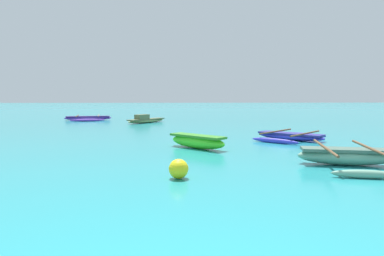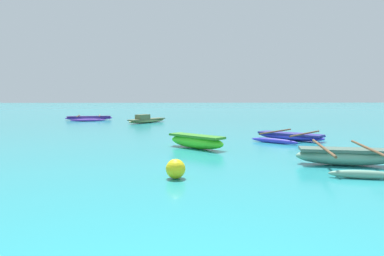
{
  "view_description": "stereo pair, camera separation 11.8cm",
  "coord_description": "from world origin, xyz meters",
  "px_view_note": "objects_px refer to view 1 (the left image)",
  "views": [
    {
      "loc": [
        -0.07,
        -1.41,
        1.83
      ],
      "look_at": [
        1.03,
        16.31,
        0.25
      ],
      "focal_mm": 32.0,
      "sensor_mm": 36.0,
      "label": 1
    },
    {
      "loc": [
        0.05,
        -1.42,
        1.83
      ],
      "look_at": [
        1.03,
        16.31,
        0.25
      ],
      "focal_mm": 32.0,
      "sensor_mm": 36.0,
      "label": 2
    }
  ],
  "objects_px": {
    "moored_boat_4": "(146,120)",
    "moored_boat_2": "(197,141)",
    "moored_boat_0": "(88,118)",
    "mooring_buoy_0": "(179,169)",
    "moored_boat_1": "(290,136)",
    "moored_boat_3": "(347,156)"
  },
  "relations": [
    {
      "from": "moored_boat_4",
      "to": "moored_boat_2",
      "type": "bearing_deg",
      "value": -128.74
    },
    {
      "from": "moored_boat_0",
      "to": "moored_boat_4",
      "type": "relative_size",
      "value": 1.15
    },
    {
      "from": "moored_boat_0",
      "to": "moored_boat_2",
      "type": "bearing_deg",
      "value": -74.84
    },
    {
      "from": "moored_boat_2",
      "to": "moored_boat_4",
      "type": "relative_size",
      "value": 0.69
    },
    {
      "from": "mooring_buoy_0",
      "to": "moored_boat_1",
      "type": "bearing_deg",
      "value": 53.71
    },
    {
      "from": "moored_boat_4",
      "to": "mooring_buoy_0",
      "type": "distance_m",
      "value": 17.4
    },
    {
      "from": "moored_boat_0",
      "to": "moored_boat_3",
      "type": "height_order",
      "value": "moored_boat_3"
    },
    {
      "from": "moored_boat_2",
      "to": "moored_boat_3",
      "type": "height_order",
      "value": "moored_boat_3"
    },
    {
      "from": "moored_boat_3",
      "to": "moored_boat_4",
      "type": "bearing_deg",
      "value": 126.31
    },
    {
      "from": "moored_boat_2",
      "to": "moored_boat_1",
      "type": "bearing_deg",
      "value": 74.84
    },
    {
      "from": "moored_boat_4",
      "to": "moored_boat_3",
      "type": "bearing_deg",
      "value": -118.64
    },
    {
      "from": "moored_boat_0",
      "to": "moored_boat_2",
      "type": "distance_m",
      "value": 17.68
    },
    {
      "from": "moored_boat_2",
      "to": "moored_boat_3",
      "type": "relative_size",
      "value": 0.61
    },
    {
      "from": "moored_boat_2",
      "to": "moored_boat_4",
      "type": "xyz_separation_m",
      "value": [
        -2.77,
        12.69,
        -0.05
      ]
    },
    {
      "from": "moored_boat_3",
      "to": "moored_boat_4",
      "type": "height_order",
      "value": "moored_boat_4"
    },
    {
      "from": "mooring_buoy_0",
      "to": "moored_boat_0",
      "type": "bearing_deg",
      "value": 108.52
    },
    {
      "from": "mooring_buoy_0",
      "to": "moored_boat_2",
      "type": "bearing_deg",
      "value": 80.35
    },
    {
      "from": "moored_boat_0",
      "to": "moored_boat_4",
      "type": "height_order",
      "value": "moored_boat_4"
    },
    {
      "from": "moored_boat_2",
      "to": "mooring_buoy_0",
      "type": "height_order",
      "value": "moored_boat_2"
    },
    {
      "from": "moored_boat_1",
      "to": "moored_boat_0",
      "type": "bearing_deg",
      "value": 175.82
    },
    {
      "from": "moored_boat_4",
      "to": "mooring_buoy_0",
      "type": "bearing_deg",
      "value": -134.48
    },
    {
      "from": "moored_boat_1",
      "to": "moored_boat_3",
      "type": "bearing_deg",
      "value": -49.38
    }
  ]
}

